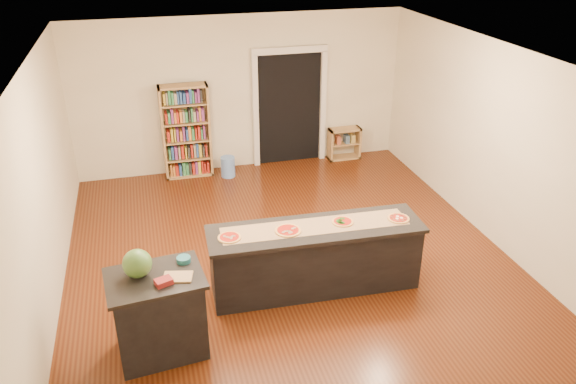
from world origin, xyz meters
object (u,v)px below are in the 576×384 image
object	(u,v)px
watermelon	(137,264)
kitchen_island	(315,258)
low_shelf	(344,143)
side_counter	(159,314)
bookshelf	(186,132)
waste_bin	(228,167)

from	to	relation	value
watermelon	kitchen_island	bearing A→B (deg)	16.81
low_shelf	watermelon	bearing A→B (deg)	-130.87
kitchen_island	watermelon	size ratio (longest dim) A/B	8.90
side_counter	bookshelf	size ratio (longest dim) A/B	0.58
low_shelf	side_counter	bearing A→B (deg)	-129.39
waste_bin	bookshelf	bearing A→B (deg)	160.64
low_shelf	watermelon	size ratio (longest dim) A/B	2.06
low_shelf	waste_bin	bearing A→B (deg)	-173.73
kitchen_island	low_shelf	distance (m)	4.32
waste_bin	watermelon	bearing A→B (deg)	-110.49
watermelon	low_shelf	bearing A→B (deg)	49.13
kitchen_island	watermelon	world-z (taller)	watermelon
bookshelf	side_counter	bearing A→B (deg)	-99.58
side_counter	low_shelf	size ratio (longest dim) A/B	1.60
kitchen_island	waste_bin	bearing A→B (deg)	100.32
bookshelf	waste_bin	bearing A→B (deg)	-19.36
kitchen_island	waste_bin	world-z (taller)	kitchen_island
waste_bin	watermelon	size ratio (longest dim) A/B	1.25
kitchen_island	watermelon	distance (m)	2.31
kitchen_island	side_counter	distance (m)	2.09
low_shelf	watermelon	xyz separation A→B (m)	(-3.94, -4.55, 0.82)
low_shelf	waste_bin	world-z (taller)	low_shelf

